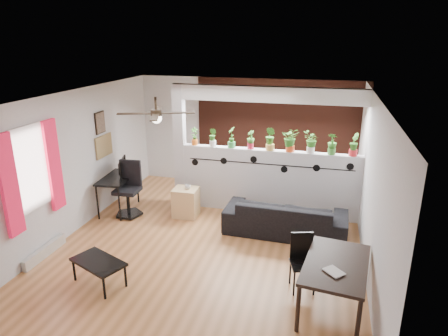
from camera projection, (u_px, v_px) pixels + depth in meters
room_shell at (210, 173)px, 6.78m from camera, size 6.30×7.10×2.90m
partition_wall at (269, 182)px, 8.16m from camera, size 3.60×0.18×1.35m
ceiling_header at (272, 95)px, 7.60m from camera, size 3.60×0.18×0.30m
pier_column at (180, 146)px, 8.42m from camera, size 0.22×0.20×2.60m
brick_panel at (279, 136)px, 9.31m from camera, size 3.90×0.05×2.60m
vine_decal at (269, 164)px, 7.94m from camera, size 3.31×0.01×0.30m
window_assembly at (31, 171)px, 6.22m from camera, size 0.09×1.30×1.55m
baseboard_heater at (45, 252)px, 6.66m from camera, size 0.08×1.00×0.18m
corkboard at (104, 146)px, 8.25m from camera, size 0.03×0.60×0.45m
framed_art at (100, 123)px, 8.04m from camera, size 0.03×0.34×0.44m
ceiling_fan at (156, 115)px, 6.37m from camera, size 1.19×1.19×0.43m
potted_plant_0 at (194, 136)px, 8.26m from camera, size 0.22×0.20×0.37m
potted_plant_1 at (213, 137)px, 8.17m from camera, size 0.24×0.22×0.38m
potted_plant_2 at (232, 137)px, 8.06m from camera, size 0.24×0.27×0.43m
potted_plant_3 at (251, 139)px, 7.98m from camera, size 0.23×0.23×0.37m
potted_plant_4 at (270, 138)px, 7.87m from camera, size 0.32×0.32×0.47m
potted_plant_5 at (291, 139)px, 7.78m from camera, size 0.26×0.21×0.47m
potted_plant_6 at (311, 142)px, 7.69m from camera, size 0.27×0.28×0.43m
potted_plant_7 at (332, 143)px, 7.60m from camera, size 0.24×0.21×0.41m
potted_plant_8 at (354, 144)px, 7.50m from camera, size 0.21×0.25×0.44m
sofa at (285, 217)px, 7.40m from camera, size 2.15×0.90×0.62m
cube_shelf at (186, 202)px, 8.11m from camera, size 0.50×0.45×0.59m
cup at (188, 187)px, 7.99m from camera, size 0.15×0.15×0.09m
computer_desk at (117, 180)px, 8.24m from camera, size 0.63×1.08×0.75m
monitor at (120, 170)px, 8.33m from camera, size 0.34×0.16×0.19m
office_chair at (129, 192)px, 8.11m from camera, size 0.58×0.58×1.11m
dining_table at (336, 268)px, 5.20m from camera, size 0.95×1.38×0.71m
book at (328, 274)px, 4.93m from camera, size 0.30×0.30×0.02m
folding_chair at (302, 256)px, 5.74m from camera, size 0.42×0.42×0.84m
coffee_table at (98, 263)px, 5.85m from camera, size 0.93×0.74×0.38m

